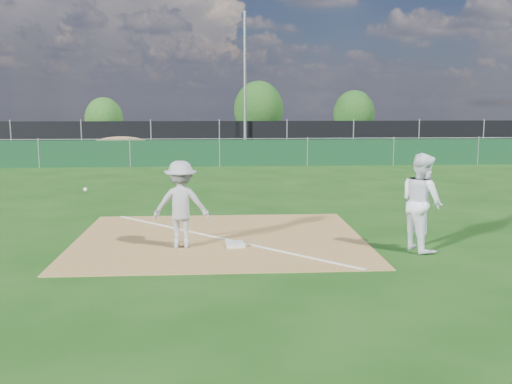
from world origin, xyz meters
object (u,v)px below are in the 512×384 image
tree_left (104,119)px  play_at_first (181,204)px  first_base (235,244)px  tree_right (354,114)px  tree_mid (259,109)px  car_mid (226,134)px  car_right (291,136)px  runner (422,202)px  car_left (100,136)px  light_pole (245,83)px

tree_left → play_at_first: bearing=-76.3°
first_base → tree_right: (10.37, 33.98, 1.93)m
first_base → tree_mid: 33.96m
first_base → play_at_first: 1.34m
first_base → tree_right: 35.58m
car_mid → car_right: car_mid is taller
car_right → runner: bearing=-157.0°
car_left → tree_mid: size_ratio=0.86×
light_pole → first_base: light_pole is taller
first_base → car_mid: 27.47m
light_pole → car_right: light_pole is taller
light_pole → tree_right: (9.17, 11.58, -2.02)m
tree_left → car_right: bearing=-23.2°
first_base → tree_left: (-8.80, 31.89, 1.62)m
first_base → tree_mid: bearing=85.3°
first_base → play_at_first: size_ratio=0.15×
first_base → car_right: 26.61m
car_left → tree_right: size_ratio=1.01×
car_mid → car_right: bearing=-127.9°
light_pole → play_at_first: (-2.26, -22.38, -3.12)m
car_right → tree_right: bearing=-12.9°
tree_left → tree_mid: bearing=9.3°
first_base → runner: runner is taller
car_mid → light_pole: bearing=170.0°
runner → tree_mid: 34.24m
first_base → tree_left: tree_left is taller
first_base → car_mid: bearing=89.7°
car_left → tree_right: 19.71m
tree_left → car_mid: bearing=-26.3°
car_mid → tree_mid: tree_mid is taller
car_left → car_right: 12.77m
runner → tree_left: 34.62m
first_base → car_left: 28.96m
car_left → tree_mid: 12.69m
runner → tree_left: size_ratio=0.58×
first_base → play_at_first: play_at_first is taller
runner → tree_right: bearing=-25.5°
car_mid → tree_left: size_ratio=1.47×
tree_right → car_right: bearing=-127.6°
tree_left → light_pole: bearing=-43.5°
runner → tree_mid: size_ratio=0.42×
runner → tree_right: (6.77, 34.41, 1.04)m
tree_right → first_base: bearing=-107.0°
light_pole → tree_right: bearing=51.6°
light_pole → car_mid: (-1.05, 5.07, -3.20)m
runner → tree_mid: tree_mid is taller
light_pole → tree_right: light_pole is taller
first_base → runner: 3.73m
play_at_first → tree_left: bearing=103.7°
runner → tree_mid: (-0.83, 34.20, 1.40)m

